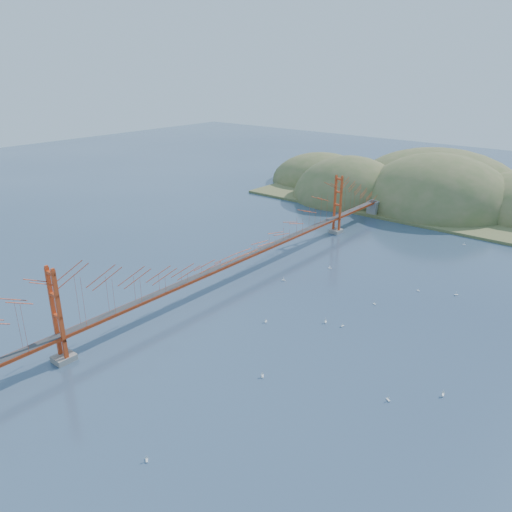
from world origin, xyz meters
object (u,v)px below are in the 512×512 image
Objects in this scene: sailboat_2 at (388,399)px; bridge at (237,237)px; sailboat_0 at (266,321)px; sailboat_1 at (326,321)px.

bridge is at bearing 157.73° from sailboat_2.
sailboat_0 is at bearing 166.09° from sailboat_2.
sailboat_2 is (32.00, -13.10, -6.86)m from bridge.
sailboat_2 is at bearing -22.27° from bridge.
sailboat_0 is 0.97× the size of sailboat_2.
bridge is at bearing 146.09° from sailboat_0.
bridge is 144.47× the size of sailboat_2.
bridge is 35.26m from sailboat_2.
sailboat_1 is at bearing 38.64° from sailboat_0.
sailboat_2 is at bearing -13.91° from sailboat_0.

